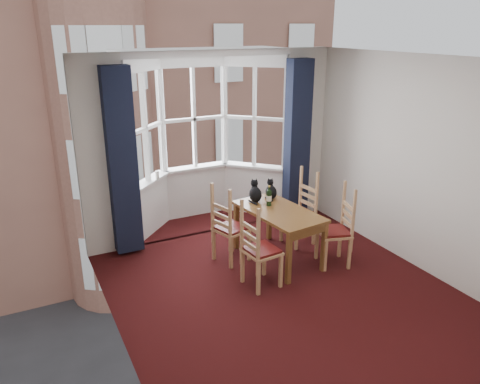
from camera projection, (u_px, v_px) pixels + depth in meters
floor at (288, 297)px, 5.69m from camera, size 4.50×4.50×0.00m
ceiling at (298, 59)px, 4.75m from camera, size 4.50×4.50×0.00m
wall_left at (112, 221)px, 4.38m from camera, size 0.00×4.50×4.50m
wall_right at (423, 166)px, 6.07m from camera, size 0.00×4.50×4.50m
wall_near at (464, 282)px, 3.33m from camera, size 4.00×0.00×4.00m
wall_back_pier_left at (102, 158)px, 6.42m from camera, size 0.70×0.12×2.80m
wall_back_pier_right at (303, 135)px, 7.81m from camera, size 0.70×0.12×2.80m
bay_window at (200, 139)px, 7.54m from camera, size 2.76×0.94×2.80m
curtain_left at (122, 163)px, 6.38m from camera, size 0.38×0.22×2.60m
curtain_right at (297, 141)px, 7.58m from camera, size 0.38×0.22×2.60m
dining_table at (279, 217)px, 6.42m from camera, size 0.85×1.38×0.74m
chair_left_near at (256, 253)px, 5.78m from camera, size 0.44×0.46×0.92m
chair_left_far at (226, 231)px, 6.40m from camera, size 0.50×0.52×0.92m
chair_right_near at (340, 232)px, 6.36m from camera, size 0.51×0.52×0.92m
chair_right_far at (303, 212)px, 7.02m from camera, size 0.44×0.46×0.92m
cat_left at (255, 193)px, 6.67m from camera, size 0.22×0.27×0.33m
cat_right at (271, 191)px, 6.80m from camera, size 0.21×0.24×0.30m
wine_bottle at (269, 197)px, 6.51m from camera, size 0.07×0.07×0.29m
candle_tall at (157, 175)px, 7.23m from camera, size 0.06×0.06×0.13m
street at (54, 155)px, 34.86m from camera, size 80.00×80.00×0.00m
tenement_building at (83, 70)px, 16.95m from camera, size 18.40×7.80×15.20m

